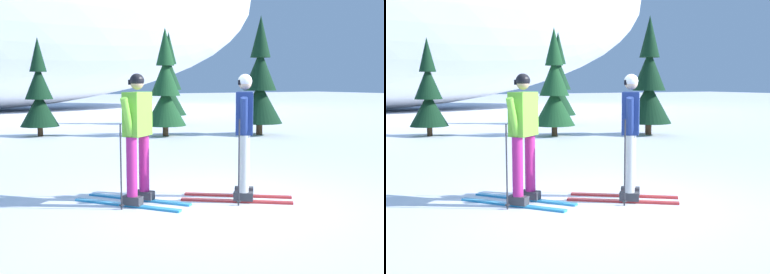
# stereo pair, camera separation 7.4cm
# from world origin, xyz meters

# --- Properties ---
(ground_plane) EXTENTS (120.00, 120.00, 0.00)m
(ground_plane) POSITION_xyz_m (0.00, 0.00, 0.00)
(ground_plane) COLOR white
(skier_lime_jacket) EXTENTS (1.39, 1.60, 1.86)m
(skier_lime_jacket) POSITION_xyz_m (-1.08, 0.52, 0.99)
(skier_lime_jacket) COLOR #2893CC
(skier_lime_jacket) RESTS_ON ground
(skier_navy_jacket) EXTENTS (1.56, 1.34, 1.85)m
(skier_navy_jacket) POSITION_xyz_m (0.38, -0.01, 0.99)
(skier_navy_jacket) COLOR red
(skier_navy_jacket) RESTS_ON ground
(pine_tree_center_left) EXTENTS (1.22, 1.22, 3.16)m
(pine_tree_center_left) POSITION_xyz_m (-0.51, 10.00, 1.32)
(pine_tree_center_left) COLOR #47301E
(pine_tree_center_left) RESTS_ON ground
(pine_tree_center) EXTENTS (1.34, 1.34, 3.46)m
(pine_tree_center) POSITION_xyz_m (3.02, 8.01, 1.45)
(pine_tree_center) COLOR #47301E
(pine_tree_center) RESTS_ON ground
(pine_tree_center_right) EXTENTS (1.46, 1.46, 3.78)m
(pine_tree_center_right) POSITION_xyz_m (5.10, 11.93, 1.58)
(pine_tree_center_right) COLOR #47301E
(pine_tree_center_right) RESTS_ON ground
(pine_tree_far_right) EXTENTS (1.50, 1.50, 3.88)m
(pine_tree_far_right) POSITION_xyz_m (5.92, 6.88, 1.62)
(pine_tree_far_right) COLOR #47301E
(pine_tree_far_right) RESTS_ON ground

